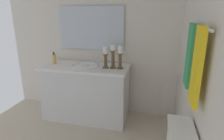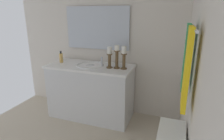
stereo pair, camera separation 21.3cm
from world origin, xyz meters
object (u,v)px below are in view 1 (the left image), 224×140
(candle_holder_mid, at_px, (106,57))
(towel_near_vanity, at_px, (190,56))
(sink_basin, at_px, (85,69))
(candle_holder_short, at_px, (113,56))
(candle_holder_tall, at_px, (120,57))
(soap_bottle, at_px, (54,59))
(towel_bar, at_px, (200,27))
(vanity_cabinet, at_px, (86,92))
(mirror, at_px, (91,28))
(towel_center, at_px, (197,67))

(candle_holder_mid, height_order, towel_near_vanity, towel_near_vanity)
(sink_basin, bearing_deg, candle_holder_short, 88.43)
(sink_basin, relative_size, candle_holder_mid, 1.35)
(candle_holder_tall, bearing_deg, candle_holder_short, -88.86)
(candle_holder_short, distance_m, candle_holder_mid, 0.10)
(soap_bottle, distance_m, towel_bar, 2.13)
(vanity_cabinet, distance_m, sink_basin, 0.37)
(mirror, distance_m, candle_holder_short, 0.62)
(candle_holder_short, xyz_separation_m, towel_near_vanity, (0.82, 0.85, 0.22))
(vanity_cabinet, bearing_deg, mirror, 179.99)
(towel_center, bearing_deg, towel_near_vanity, 180.00)
(candle_holder_tall, relative_size, candle_holder_short, 0.97)
(mirror, distance_m, towel_bar, 1.81)
(towel_bar, xyz_separation_m, towel_near_vanity, (-0.17, -0.02, -0.25))
(mirror, height_order, towel_center, mirror)
(soap_bottle, bearing_deg, candle_holder_mid, 87.45)
(mirror, height_order, soap_bottle, mirror)
(candle_holder_mid, relative_size, towel_center, 0.55)
(candle_holder_short, bearing_deg, vanity_cabinet, -91.57)
(vanity_cabinet, bearing_deg, towel_near_vanity, 56.73)
(candle_holder_tall, xyz_separation_m, candle_holder_short, (0.00, -0.10, 0.00))
(candle_holder_mid, bearing_deg, candle_holder_short, 96.57)
(towel_bar, bearing_deg, towel_near_vanity, -173.83)
(vanity_cabinet, distance_m, towel_near_vanity, 1.71)
(vanity_cabinet, distance_m, mirror, 0.97)
(towel_bar, height_order, towel_near_vanity, towel_near_vanity)
(candle_holder_tall, height_order, towel_center, towel_center)
(candle_holder_tall, xyz_separation_m, candle_holder_mid, (0.01, -0.20, -0.01))
(sink_basin, distance_m, towel_bar, 1.76)
(vanity_cabinet, height_order, candle_holder_short, candle_holder_short)
(candle_holder_tall, relative_size, candle_holder_mid, 1.06)
(towel_center, bearing_deg, vanity_cabinet, -132.61)
(sink_basin, relative_size, candle_holder_short, 1.24)
(mirror, xyz_separation_m, towel_center, (1.44, 1.26, -0.13))
(mirror, xyz_separation_m, soap_bottle, (0.27, -0.50, -0.45))
(candle_holder_mid, distance_m, towel_near_vanity, 1.27)
(mirror, height_order, candle_holder_mid, mirror)
(candle_holder_short, distance_m, towel_bar, 1.39)
(sink_basin, xyz_separation_m, candle_holder_short, (0.01, 0.42, 0.21))
(candle_holder_short, bearing_deg, towel_near_vanity, 46.01)
(soap_bottle, xyz_separation_m, towel_center, (1.18, 1.77, 0.32))
(towel_near_vanity, bearing_deg, candle_holder_short, -133.99)
(towel_bar, bearing_deg, mirror, -134.87)
(mirror, bearing_deg, candle_holder_mid, 46.03)
(mirror, bearing_deg, candle_holder_short, 55.03)
(candle_holder_mid, distance_m, towel_center, 1.50)
(sink_basin, xyz_separation_m, towel_near_vanity, (0.83, 1.26, 0.43))
(sink_basin, distance_m, candle_holder_tall, 0.56)
(candle_holder_tall, bearing_deg, towel_center, 32.92)
(soap_bottle, xyz_separation_m, towel_bar, (1.01, 1.78, 0.57))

